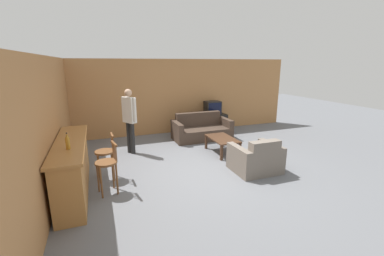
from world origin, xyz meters
name	(u,v)px	position (x,y,z in m)	size (l,w,h in m)	color
ground_plane	(211,170)	(0.00, 0.00, 0.00)	(24.00, 24.00, 0.00)	slate
wall_back	(169,97)	(0.00, 3.65, 1.30)	(9.40, 0.08, 2.60)	#B27A47
wall_left	(57,115)	(-3.28, 1.33, 1.30)	(0.08, 8.65, 2.60)	#B27A47
bar_counter	(73,166)	(-2.95, 0.02, 0.52)	(0.55, 2.61, 1.03)	#A87038
bar_chair_near	(107,166)	(-2.33, -0.30, 0.56)	(0.48, 0.48, 1.00)	brown
bar_chair_mid	(106,155)	(-2.33, 0.35, 0.56)	(0.44, 0.44, 1.00)	brown
couch_far	(201,130)	(0.78, 2.50, 0.29)	(1.89, 0.94, 0.84)	#423328
armchair_near	(256,159)	(0.94, -0.42, 0.29)	(1.04, 0.89, 0.82)	#70665B
coffee_table	(222,140)	(0.78, 0.99, 0.38)	(0.62, 1.08, 0.44)	#472D1E
tv_unit	(212,123)	(1.55, 3.32, 0.31)	(1.02, 0.53, 0.62)	black
tv	(213,108)	(1.55, 3.31, 0.87)	(0.56, 0.43, 0.49)	black
bottle	(68,142)	(-2.93, -0.47, 1.16)	(0.07, 0.07, 0.29)	#B27A23
person_by_window	(130,117)	(-1.61, 1.89, 1.03)	(0.36, 0.47, 1.79)	black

